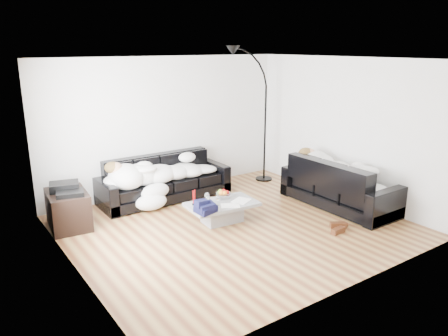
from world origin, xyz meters
TOP-DOWN VIEW (x-y plane):
  - ground at (0.00, 0.00)m, footprint 5.00×5.00m
  - wall_back at (0.00, 2.25)m, footprint 5.00×0.02m
  - wall_left at (-2.50, 0.00)m, footprint 0.02×4.50m
  - wall_right at (2.50, 0.00)m, footprint 0.02×4.50m
  - ceiling at (0.00, 0.00)m, footprint 5.00×5.00m
  - sofa_back at (-0.31, 1.79)m, footprint 2.45×0.85m
  - sofa_right at (2.08, -0.32)m, footprint 0.91×2.12m
  - sleeper_back at (-0.31, 1.74)m, footprint 2.07×0.72m
  - sleeper_right at (2.08, -0.32)m, footprint 0.77×1.81m
  - teal_cushion at (2.02, 0.33)m, footprint 0.42×0.38m
  - coffee_table at (-0.06, 0.27)m, footprint 1.18×0.75m
  - fruit_bowl at (0.09, 0.45)m, footprint 0.29×0.29m
  - wine_glass_a at (-0.28, 0.38)m, footprint 0.09×0.09m
  - wine_glass_b at (-0.34, 0.26)m, footprint 0.09×0.09m
  - wine_glass_c at (-0.18, 0.22)m, footprint 0.08×0.08m
  - candle_left at (-0.49, 0.46)m, footprint 0.06×0.06m
  - candle_right at (-0.44, 0.48)m, footprint 0.05×0.05m
  - newspaper_a at (0.25, 0.17)m, footprint 0.38×0.35m
  - newspaper_b at (-0.03, 0.08)m, footprint 0.36×0.33m
  - navy_jacket at (-0.55, 0.04)m, footprint 0.35×0.30m
  - shoes at (1.23, -1.06)m, footprint 0.46×0.37m
  - av_cabinet at (-2.17, 1.50)m, footprint 0.66×0.90m
  - stereo at (-2.17, 1.50)m, footprint 0.51×0.44m
  - floor_lamp at (2.00, 1.67)m, footprint 0.96×0.67m

SIDE VIEW (x-z plane):
  - ground at x=0.00m, z-range 0.00..0.00m
  - shoes at x=1.23m, z-range 0.00..0.10m
  - coffee_table at x=-0.06m, z-range 0.00..0.33m
  - av_cabinet at x=-2.17m, z-range 0.00..0.58m
  - newspaper_a at x=0.25m, z-range 0.33..0.34m
  - newspaper_b at x=-0.03m, z-range 0.33..0.34m
  - sofa_back at x=-0.31m, z-range 0.00..0.80m
  - fruit_bowl at x=0.09m, z-range 0.33..0.48m
  - wine_glass_c at x=-0.18m, z-range 0.33..0.48m
  - wine_glass_a at x=-0.28m, z-range 0.33..0.52m
  - wine_glass_b at x=-0.34m, z-range 0.33..0.52m
  - sofa_right at x=2.08m, z-range 0.00..0.86m
  - candle_right at x=-0.44m, z-range 0.33..0.56m
  - candle_left at x=-0.49m, z-range 0.33..0.57m
  - navy_jacket at x=-0.55m, z-range 0.41..0.57m
  - sleeper_back at x=-0.31m, z-range 0.42..0.83m
  - sleeper_right at x=2.08m, z-range 0.42..0.86m
  - stereo at x=-2.17m, z-range 0.58..0.71m
  - teal_cushion at x=2.02m, z-range 0.62..0.82m
  - floor_lamp at x=2.00m, z-range 0.00..2.45m
  - wall_back at x=0.00m, z-range 0.00..2.60m
  - wall_left at x=-2.50m, z-range 0.00..2.60m
  - wall_right at x=2.50m, z-range 0.00..2.60m
  - ceiling at x=0.00m, z-range 2.60..2.60m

